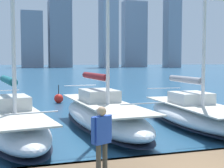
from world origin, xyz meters
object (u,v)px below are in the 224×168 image
(person_blue_shirt, at_px, (102,135))
(channel_buoy, at_px, (59,98))
(sailboat_maroon, at_px, (103,114))
(sailboat_teal, at_px, (13,122))
(sailboat_grey, at_px, (195,114))

(person_blue_shirt, xyz_separation_m, channel_buoy, (-1.24, -17.30, -1.20))
(sailboat_maroon, xyz_separation_m, channel_buoy, (0.79, -9.92, -0.37))
(sailboat_maroon, distance_m, sailboat_teal, 4.11)
(sailboat_maroon, relative_size, person_blue_shirt, 6.98)
(channel_buoy, bearing_deg, person_blue_shirt, 85.91)
(person_blue_shirt, bearing_deg, sailboat_maroon, -105.37)
(sailboat_maroon, xyz_separation_m, sailboat_teal, (4.02, 0.83, -0.01))
(sailboat_grey, relative_size, channel_buoy, 6.67)
(sailboat_grey, bearing_deg, sailboat_maroon, -8.41)
(sailboat_teal, bearing_deg, channel_buoy, -106.74)
(sailboat_grey, distance_m, sailboat_maroon, 4.60)
(sailboat_maroon, height_order, person_blue_shirt, sailboat_maroon)
(sailboat_grey, bearing_deg, channel_buoy, -63.22)
(sailboat_teal, bearing_deg, sailboat_grey, -178.98)
(sailboat_teal, relative_size, channel_buoy, 8.95)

